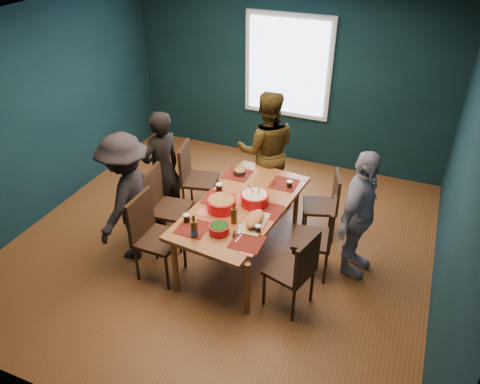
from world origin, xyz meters
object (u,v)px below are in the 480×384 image
at_px(person_back, 267,151).
at_px(dining_table, 242,209).
at_px(chair_right_mid, 321,234).
at_px(cutting_board, 255,220).
at_px(person_far_left, 162,170).
at_px(chair_left_far, 193,173).
at_px(person_near_left, 127,198).
at_px(bowl_herbs, 219,229).
at_px(chair_left_mid, 162,201).
at_px(chair_right_near, 297,267).
at_px(chair_left_near, 151,230).
at_px(person_right, 359,215).
at_px(chair_right_far, 327,201).
at_px(bowl_dumpling, 255,198).
at_px(bowl_salad, 221,204).

bearing_deg(person_back, dining_table, 74.09).
bearing_deg(dining_table, chair_right_mid, 7.84).
bearing_deg(cutting_board, person_far_left, 158.77).
xyz_separation_m(chair_left_far, cutting_board, (1.24, -0.94, 0.20)).
distance_m(person_near_left, bowl_herbs, 1.21).
bearing_deg(person_back, chair_left_mid, 33.78).
height_order(chair_right_mid, chair_right_near, chair_right_mid).
distance_m(chair_left_near, person_right, 2.30).
relative_size(chair_left_mid, chair_right_near, 1.06).
bearing_deg(person_right, chair_left_near, 125.26).
bearing_deg(person_right, chair_right_far, 52.39).
xyz_separation_m(person_far_left, bowl_herbs, (1.18, -0.84, -0.01)).
bearing_deg(person_far_left, person_right, 110.51).
bearing_deg(chair_left_mid, person_far_left, 112.21).
bearing_deg(chair_left_mid, person_near_left, -127.32).
distance_m(person_back, cutting_board, 1.52).
bearing_deg(chair_left_near, chair_right_mid, 22.96).
distance_m(chair_left_far, bowl_dumpling, 1.26).
height_order(chair_left_near, person_back, person_back).
relative_size(chair_right_near, person_near_left, 0.60).
bearing_deg(chair_right_near, person_near_left, -167.67).
distance_m(dining_table, chair_right_near, 1.05).
distance_m(bowl_salad, cutting_board, 0.46).
height_order(person_far_left, person_near_left, person_near_left).
xyz_separation_m(person_back, person_near_left, (-1.10, -1.65, -0.04)).
relative_size(chair_left_mid, chair_left_near, 0.98).
height_order(person_back, person_near_left, person_back).
xyz_separation_m(chair_right_near, cutting_board, (-0.58, 0.30, 0.22)).
xyz_separation_m(bowl_herbs, cutting_board, (0.29, 0.28, 0.00)).
height_order(dining_table, bowl_dumpling, bowl_dumpling).
bearing_deg(chair_right_near, chair_right_far, 106.28).
bearing_deg(dining_table, chair_left_mid, -167.65).
xyz_separation_m(chair_left_mid, bowl_salad, (0.83, -0.06, 0.21)).
distance_m(chair_left_far, person_back, 1.03).
bearing_deg(chair_left_far, bowl_salad, -58.25).
height_order(chair_right_mid, person_back, person_back).
distance_m(chair_right_near, bowl_herbs, 0.90).
distance_m(chair_left_near, chair_right_mid, 1.89).
xyz_separation_m(chair_left_mid, cutting_board, (1.27, -0.18, 0.19)).
bearing_deg(dining_table, cutting_board, -41.42).
xyz_separation_m(person_right, person_near_left, (-2.52, -0.70, 0.02)).
height_order(chair_left_far, person_far_left, person_far_left).
bearing_deg(person_right, bowl_herbs, 133.49).
distance_m(dining_table, bowl_salad, 0.29).
bearing_deg(chair_right_mid, bowl_dumpling, 168.19).
height_order(person_near_left, bowl_salad, person_near_left).
bearing_deg(person_back, person_far_left, 18.42).
xyz_separation_m(bowl_dumpling, cutting_board, (0.14, -0.37, -0.02)).
bearing_deg(person_back, chair_right_far, 134.71).
xyz_separation_m(chair_right_mid, bowl_herbs, (-0.96, -0.61, 0.22)).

